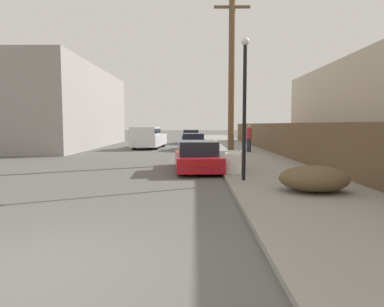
{
  "coord_description": "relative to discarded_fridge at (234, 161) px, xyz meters",
  "views": [
    {
      "loc": [
        2.15,
        -4.32,
        1.96
      ],
      "look_at": [
        2.02,
        10.14,
        0.72
      ],
      "focal_mm": 32.0,
      "sensor_mm": 36.0,
      "label": 1
    }
  ],
  "objects": [
    {
      "name": "ground_plane",
      "position": [
        -3.67,
        -9.0,
        -0.5
      ],
      "size": [
        220.0,
        220.0,
        0.0
      ],
      "primitive_type": "plane",
      "color": "#595654"
    },
    {
      "name": "sidewalk_curb",
      "position": [
        1.63,
        14.5,
        -0.44
      ],
      "size": [
        4.2,
        63.0,
        0.12
      ],
      "primitive_type": "cube",
      "color": "gray",
      "rests_on": "ground"
    },
    {
      "name": "discarded_fridge",
      "position": [
        0.0,
        0.0,
        0.0
      ],
      "size": [
        0.89,
        1.66,
        0.79
      ],
      "rotation": [
        0.0,
        0.0,
        -0.18
      ],
      "color": "white",
      "rests_on": "sidewalk_curb"
    },
    {
      "name": "parked_sports_car_red",
      "position": [
        -1.44,
        1.05,
        0.07
      ],
      "size": [
        2.08,
        4.61,
        1.27
      ],
      "rotation": [
        0.0,
        0.0,
        0.07
      ],
      "color": "red",
      "rests_on": "ground"
    },
    {
      "name": "car_parked_mid",
      "position": [
        -1.62,
        12.91,
        0.09
      ],
      "size": [
        1.88,
        4.29,
        1.27
      ],
      "rotation": [
        0.0,
        0.0,
        -0.02
      ],
      "color": "#2D478C",
      "rests_on": "ground"
    },
    {
      "name": "car_parked_far",
      "position": [
        -1.91,
        21.36,
        0.15
      ],
      "size": [
        1.76,
        4.54,
        1.4
      ],
      "rotation": [
        0.0,
        0.0,
        -0.01
      ],
      "color": "#2D478C",
      "rests_on": "ground"
    },
    {
      "name": "pickup_truck",
      "position": [
        -5.31,
        14.36,
        0.39
      ],
      "size": [
        2.39,
        5.79,
        1.75
      ],
      "rotation": [
        0.0,
        0.0,
        3.07
      ],
      "color": "silver",
      "rests_on": "ground"
    },
    {
      "name": "utility_pole",
      "position": [
        0.31,
        4.19,
        3.96
      ],
      "size": [
        1.8,
        0.31,
        8.48
      ],
      "color": "brown",
      "rests_on": "sidewalk_curb"
    },
    {
      "name": "street_lamp",
      "position": [
        0.08,
        -2.14,
        2.29
      ],
      "size": [
        0.26,
        0.26,
        4.6
      ],
      "color": "black",
      "rests_on": "sidewalk_curb"
    },
    {
      "name": "brush_pile",
      "position": [
        1.73,
        -4.04,
        -0.03
      ],
      "size": [
        1.9,
        1.55,
        0.71
      ],
      "color": "brown",
      "rests_on": "sidewalk_curb"
    },
    {
      "name": "wooden_fence",
      "position": [
        3.58,
        9.15,
        0.57
      ],
      "size": [
        0.08,
        36.63,
        1.9
      ],
      "primitive_type": "cube",
      "color": "brown",
      "rests_on": "sidewalk_curb"
    },
    {
      "name": "building_left_block",
      "position": [
        -13.03,
        16.41,
        2.83
      ],
      "size": [
        7.0,
        18.11,
        6.66
      ],
      "primitive_type": "cube",
      "color": "gray",
      "rests_on": "ground"
    },
    {
      "name": "pedestrian",
      "position": [
        2.06,
        9.42,
        0.56
      ],
      "size": [
        0.34,
        0.34,
        1.81
      ],
      "color": "#282D42",
      "rests_on": "sidewalk_curb"
    }
  ]
}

